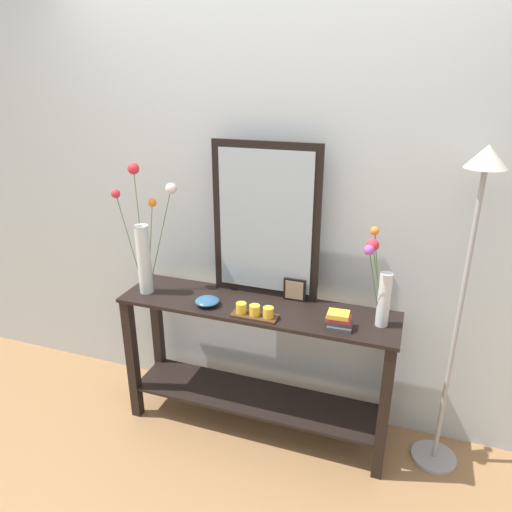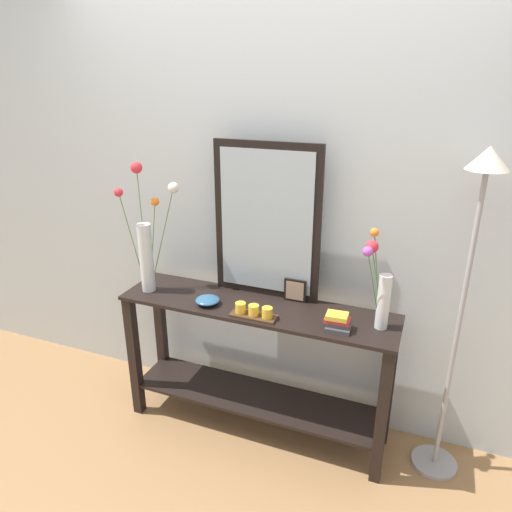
{
  "view_description": "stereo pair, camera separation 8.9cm",
  "coord_description": "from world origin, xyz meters",
  "px_view_note": "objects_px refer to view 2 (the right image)",
  "views": [
    {
      "loc": [
        0.75,
        -2.14,
        1.99
      ],
      "look_at": [
        0.0,
        0.0,
        1.1
      ],
      "focal_mm": 32.85,
      "sensor_mm": 36.0,
      "label": 1
    },
    {
      "loc": [
        0.83,
        -2.11,
        1.99
      ],
      "look_at": [
        0.0,
        0.0,
        1.1
      ],
      "focal_mm": 32.85,
      "sensor_mm": 36.0,
      "label": 2
    }
  ],
  "objects_px": {
    "floor_lamp": "(469,269)",
    "picture_frame_small": "(295,290)",
    "mirror_leaning": "(266,222)",
    "tall_vase_left": "(147,241)",
    "console_table": "(256,355)",
    "book_stack": "(338,322)",
    "decorative_bowl": "(208,300)",
    "vase_right": "(380,287)",
    "candle_tray": "(254,312)"
  },
  "relations": [
    {
      "from": "vase_right",
      "to": "tall_vase_left",
      "type": "bearing_deg",
      "value": -178.52
    },
    {
      "from": "mirror_leaning",
      "to": "vase_right",
      "type": "height_order",
      "value": "mirror_leaning"
    },
    {
      "from": "console_table",
      "to": "picture_frame_small",
      "type": "bearing_deg",
      "value": 35.74
    },
    {
      "from": "tall_vase_left",
      "to": "candle_tray",
      "type": "distance_m",
      "value": 0.74
    },
    {
      "from": "tall_vase_left",
      "to": "floor_lamp",
      "type": "xyz_separation_m",
      "value": [
        1.67,
        0.1,
        0.05
      ]
    },
    {
      "from": "mirror_leaning",
      "to": "candle_tray",
      "type": "bearing_deg",
      "value": -82.59
    },
    {
      "from": "console_table",
      "to": "vase_right",
      "type": "distance_m",
      "value": 0.84
    },
    {
      "from": "picture_frame_small",
      "to": "floor_lamp",
      "type": "bearing_deg",
      "value": -3.96
    },
    {
      "from": "book_stack",
      "to": "candle_tray",
      "type": "bearing_deg",
      "value": -175.48
    },
    {
      "from": "vase_right",
      "to": "book_stack",
      "type": "relative_size",
      "value": 3.74
    },
    {
      "from": "mirror_leaning",
      "to": "tall_vase_left",
      "type": "distance_m",
      "value": 0.69
    },
    {
      "from": "vase_right",
      "to": "candle_tray",
      "type": "xyz_separation_m",
      "value": [
        -0.61,
        -0.13,
        -0.19
      ]
    },
    {
      "from": "tall_vase_left",
      "to": "candle_tray",
      "type": "bearing_deg",
      "value": -7.66
    },
    {
      "from": "decorative_bowl",
      "to": "book_stack",
      "type": "xyz_separation_m",
      "value": [
        0.72,
        -0.01,
        0.02
      ]
    },
    {
      "from": "book_stack",
      "to": "console_table",
      "type": "bearing_deg",
      "value": 169.34
    },
    {
      "from": "decorative_bowl",
      "to": "floor_lamp",
      "type": "bearing_deg",
      "value": 6.91
    },
    {
      "from": "mirror_leaning",
      "to": "book_stack",
      "type": "relative_size",
      "value": 6.4
    },
    {
      "from": "mirror_leaning",
      "to": "decorative_bowl",
      "type": "bearing_deg",
      "value": -136.57
    },
    {
      "from": "book_stack",
      "to": "picture_frame_small",
      "type": "bearing_deg",
      "value": 142.83
    },
    {
      "from": "vase_right",
      "to": "decorative_bowl",
      "type": "height_order",
      "value": "vase_right"
    },
    {
      "from": "mirror_leaning",
      "to": "vase_right",
      "type": "bearing_deg",
      "value": -13.35
    },
    {
      "from": "console_table",
      "to": "book_stack",
      "type": "height_order",
      "value": "book_stack"
    },
    {
      "from": "vase_right",
      "to": "decorative_bowl",
      "type": "relative_size",
      "value": 3.8
    },
    {
      "from": "vase_right",
      "to": "decorative_bowl",
      "type": "bearing_deg",
      "value": -174.52
    },
    {
      "from": "console_table",
      "to": "book_stack",
      "type": "bearing_deg",
      "value": -10.66
    },
    {
      "from": "tall_vase_left",
      "to": "mirror_leaning",
      "type": "bearing_deg",
      "value": 15.96
    },
    {
      "from": "vase_right",
      "to": "decorative_bowl",
      "type": "distance_m",
      "value": 0.92
    },
    {
      "from": "book_stack",
      "to": "decorative_bowl",
      "type": "bearing_deg",
      "value": 179.53
    },
    {
      "from": "vase_right",
      "to": "floor_lamp",
      "type": "height_order",
      "value": "floor_lamp"
    },
    {
      "from": "console_table",
      "to": "decorative_bowl",
      "type": "relative_size",
      "value": 11.61
    },
    {
      "from": "decorative_bowl",
      "to": "console_table",
      "type": "bearing_deg",
      "value": 18.02
    },
    {
      "from": "console_table",
      "to": "floor_lamp",
      "type": "height_order",
      "value": "floor_lamp"
    },
    {
      "from": "picture_frame_small",
      "to": "tall_vase_left",
      "type": "bearing_deg",
      "value": -169.14
    },
    {
      "from": "picture_frame_small",
      "to": "decorative_bowl",
      "type": "distance_m",
      "value": 0.48
    },
    {
      "from": "candle_tray",
      "to": "decorative_bowl",
      "type": "xyz_separation_m",
      "value": [
        -0.29,
        0.04,
        -0.0
      ]
    },
    {
      "from": "picture_frame_small",
      "to": "decorative_bowl",
      "type": "relative_size",
      "value": 0.98
    },
    {
      "from": "candle_tray",
      "to": "book_stack",
      "type": "relative_size",
      "value": 1.82
    },
    {
      "from": "book_stack",
      "to": "tall_vase_left",
      "type": "bearing_deg",
      "value": 177.02
    },
    {
      "from": "picture_frame_small",
      "to": "mirror_leaning",
      "type": "bearing_deg",
      "value": 171.68
    },
    {
      "from": "book_stack",
      "to": "mirror_leaning",
      "type": "bearing_deg",
      "value": 152.45
    },
    {
      "from": "candle_tray",
      "to": "decorative_bowl",
      "type": "relative_size",
      "value": 1.85
    },
    {
      "from": "candle_tray",
      "to": "book_stack",
      "type": "xyz_separation_m",
      "value": [
        0.43,
        0.03,
        0.01
      ]
    },
    {
      "from": "candle_tray",
      "to": "book_stack",
      "type": "distance_m",
      "value": 0.43
    },
    {
      "from": "candle_tray",
      "to": "decorative_bowl",
      "type": "distance_m",
      "value": 0.29
    },
    {
      "from": "console_table",
      "to": "floor_lamp",
      "type": "xyz_separation_m",
      "value": [
        1.02,
        0.07,
        0.66
      ]
    },
    {
      "from": "mirror_leaning",
      "to": "floor_lamp",
      "type": "xyz_separation_m",
      "value": [
        1.02,
        -0.08,
        -0.08
      ]
    },
    {
      "from": "floor_lamp",
      "to": "picture_frame_small",
      "type": "bearing_deg",
      "value": 176.04
    },
    {
      "from": "vase_right",
      "to": "candle_tray",
      "type": "height_order",
      "value": "vase_right"
    },
    {
      "from": "tall_vase_left",
      "to": "floor_lamp",
      "type": "distance_m",
      "value": 1.67
    },
    {
      "from": "console_table",
      "to": "vase_right",
      "type": "xyz_separation_m",
      "value": [
        0.64,
        0.0,
        0.54
      ]
    }
  ]
}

